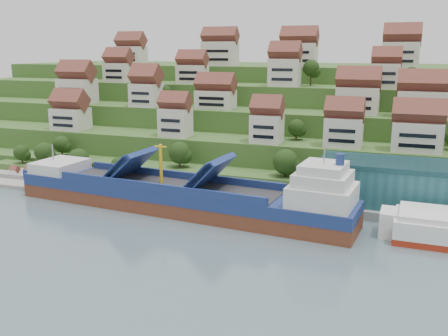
% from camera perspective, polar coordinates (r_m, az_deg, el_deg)
% --- Properties ---
extents(ground, '(300.00, 300.00, 0.00)m').
position_cam_1_polar(ground, '(116.01, -1.35, -5.44)').
color(ground, slate).
rests_on(ground, ground).
extents(quay, '(180.00, 14.00, 2.20)m').
position_cam_1_polar(quay, '(124.36, 9.84, -3.81)').
color(quay, gray).
rests_on(quay, ground).
extents(pebble_beach, '(45.00, 20.00, 1.00)m').
position_cam_1_polar(pebble_beach, '(155.02, -20.05, -1.22)').
color(pebble_beach, gray).
rests_on(pebble_beach, ground).
extents(hillside, '(260.00, 128.00, 31.00)m').
position_cam_1_polar(hillside, '(211.34, 8.94, 5.96)').
color(hillside, '#2D4C1E').
rests_on(hillside, ground).
extents(hillside_village, '(160.08, 60.97, 29.42)m').
position_cam_1_polar(hillside_village, '(168.79, 7.56, 9.06)').
color(hillside_village, beige).
rests_on(hillside_village, ground).
extents(hillside_trees, '(140.52, 62.39, 31.60)m').
position_cam_1_polar(hillside_trees, '(152.68, -0.67, 4.59)').
color(hillside_trees, '#203B13').
rests_on(hillside_trees, ground).
extents(flagpole, '(1.28, 0.16, 8.00)m').
position_cam_1_polar(flagpole, '(118.37, 8.61, -1.73)').
color(flagpole, gray).
rests_on(flagpole, quay).
extents(beach_huts, '(14.40, 3.70, 2.20)m').
position_cam_1_polar(beach_huts, '(155.00, -20.96, -0.69)').
color(beach_huts, white).
rests_on(beach_huts, pebble_beach).
extents(cargo_ship, '(85.27, 20.18, 18.82)m').
position_cam_1_polar(cargo_ship, '(117.98, -4.34, -3.36)').
color(cargo_ship, brown).
rests_on(cargo_ship, ground).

